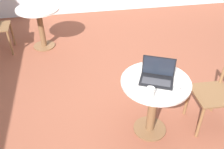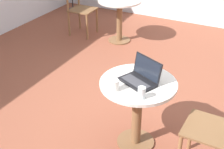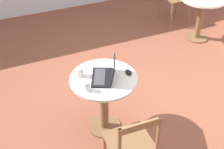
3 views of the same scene
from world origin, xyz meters
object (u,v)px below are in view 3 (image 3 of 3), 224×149
chair_near_front (131,146)px  drinking_glass (87,86)px  cafe_table_near (104,92)px  cafe_table_mid (202,9)px  laptop (105,75)px  mug (80,72)px  mouse (129,72)px

chair_near_front → drinking_glass: (-0.20, 0.61, 0.33)m
cafe_table_near → cafe_table_mid: 2.59m
laptop → cafe_table_near: bearing=140.6°
chair_near_front → mug: chair_near_front is taller
cafe_table_near → cafe_table_mid: bearing=30.2°
cafe_table_near → cafe_table_mid: size_ratio=1.00×
cafe_table_near → mug: size_ratio=6.15×
laptop → mug: (-0.23, 0.15, 0.00)m
mouse → mug: bearing=161.2°
laptop → mouse: bearing=-4.7°
mug → drinking_glass: size_ratio=1.13×
mouse → mug: mug is taller
chair_near_front → cafe_table_near: bearing=88.3°
cafe_table_near → mouse: 0.35m
drinking_glass → laptop: bearing=24.9°
mug → cafe_table_mid: bearing=25.5°
chair_near_front → laptop: bearing=87.1°
cafe_table_near → chair_near_front: (-0.02, -0.73, -0.08)m
mug → drinking_glass: 0.26m
mug → chair_near_front: bearing=-77.3°
mouse → laptop: bearing=175.3°
mouse → drinking_glass: size_ratio=0.95×
cafe_table_mid → drinking_glass: bearing=-150.0°
cafe_table_near → laptop: bearing=-39.4°
cafe_table_mid → chair_near_front: bearing=-138.1°
laptop → cafe_table_mid: bearing=30.6°
cafe_table_mid → chair_near_front: chair_near_front is taller
drinking_glass → cafe_table_near: bearing=28.9°
mouse → cafe_table_near: bearing=173.0°
laptop → mouse: size_ratio=4.05×
laptop → drinking_glass: (-0.24, -0.11, 0.01)m
cafe_table_mid → chair_near_front: size_ratio=0.82×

